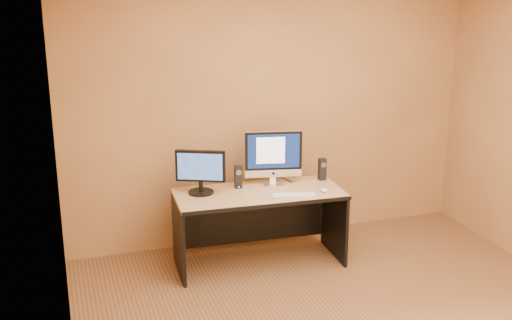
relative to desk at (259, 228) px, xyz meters
name	(u,v)px	position (x,y,z in m)	size (l,w,h in m)	color
walls	(371,167)	(0.32, -1.41, 0.96)	(4.00, 4.00, 2.60)	#AD7945
desk	(259,228)	(0.00, 0.00, 0.00)	(1.48, 0.65, 0.69)	tan
imac	(274,158)	(0.19, 0.16, 0.60)	(0.53, 0.19, 0.51)	silver
second_monitor	(201,172)	(-0.49, 0.13, 0.54)	(0.44, 0.22, 0.39)	black
speaker_left	(238,177)	(-0.14, 0.18, 0.44)	(0.06, 0.07, 0.20)	black
speaker_right	(322,169)	(0.67, 0.16, 0.44)	(0.06, 0.07, 0.20)	black
keyboard	(294,195)	(0.26, -0.19, 0.35)	(0.40, 0.11, 0.02)	silver
mouse	(324,190)	(0.55, -0.17, 0.36)	(0.05, 0.09, 0.03)	white
cable_a	(286,179)	(0.35, 0.25, 0.35)	(0.01, 0.01, 0.20)	black
cable_b	(274,180)	(0.24, 0.28, 0.35)	(0.01, 0.01, 0.17)	black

